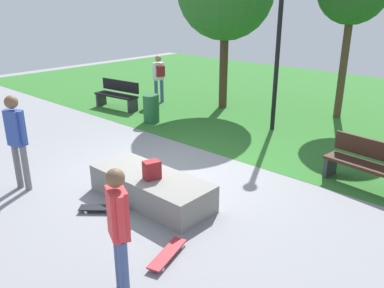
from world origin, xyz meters
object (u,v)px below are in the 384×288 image
(backpack_on_ledge, at_px, (152,170))
(skateboard_by_ledge, at_px, (167,254))
(park_bench_near_path, at_px, (118,94))
(trash_bin, at_px, (151,109))
(park_bench_center_lawn, at_px, (369,164))
(lamp_post, at_px, (279,34))
(skater_performing_trick, at_px, (119,224))
(skateboard_spare, at_px, (103,208))
(pedestrian_with_backpack, at_px, (159,75))
(skater_watching, at_px, (17,135))
(concrete_ledge, at_px, (151,187))

(backpack_on_ledge, relative_size, skateboard_by_ledge, 0.39)
(skateboard_by_ledge, distance_m, park_bench_near_path, 8.37)
(park_bench_near_path, relative_size, trash_bin, 2.02)
(backpack_on_ledge, xyz_separation_m, trash_bin, (-3.67, 3.33, -0.24))
(park_bench_center_lawn, bearing_deg, lamp_post, 149.34)
(backpack_on_ledge, bearing_deg, skater_performing_trick, -124.27)
(skateboard_spare, xyz_separation_m, pedestrian_with_backpack, (-4.78, 5.86, 0.91))
(skateboard_by_ledge, height_order, pedestrian_with_backpack, pedestrian_with_backpack)
(park_bench_near_path, distance_m, pedestrian_with_backpack, 1.59)
(lamp_post, bearing_deg, pedestrian_with_backpack, -179.91)
(skateboard_by_ledge, distance_m, skateboard_spare, 1.73)
(skater_performing_trick, bearing_deg, skateboard_spare, 150.64)
(skater_performing_trick, height_order, lamp_post, lamp_post)
(skater_performing_trick, bearing_deg, skater_watching, 171.50)
(skater_performing_trick, xyz_separation_m, skateboard_spare, (-1.82, 1.03, -0.90))
(backpack_on_ledge, bearing_deg, lamp_post, 25.19)
(park_bench_near_path, bearing_deg, skateboard_by_ledge, -33.36)
(concrete_ledge, bearing_deg, park_bench_near_path, 147.09)
(backpack_on_ledge, height_order, trash_bin, trash_bin)
(skateboard_spare, height_order, lamp_post, lamp_post)
(skateboard_by_ledge, height_order, park_bench_near_path, park_bench_near_path)
(lamp_post, xyz_separation_m, pedestrian_with_backpack, (-4.52, -0.01, -1.58))
(backpack_on_ledge, relative_size, skateboard_spare, 0.44)
(backpack_on_ledge, distance_m, pedestrian_with_backpack, 7.30)
(backpack_on_ledge, relative_size, park_bench_near_path, 0.19)
(pedestrian_with_backpack, bearing_deg, skateboard_spare, -50.81)
(skateboard_by_ledge, height_order, lamp_post, lamp_post)
(trash_bin, bearing_deg, concrete_ledge, -42.49)
(trash_bin, bearing_deg, park_bench_near_path, 170.23)
(skateboard_spare, bearing_deg, lamp_post, 92.50)
(skater_performing_trick, distance_m, park_bench_near_path, 8.95)
(park_bench_near_path, height_order, park_bench_center_lawn, same)
(skater_performing_trick, bearing_deg, backpack_on_ledge, 128.12)
(lamp_post, bearing_deg, park_bench_center_lawn, -30.66)
(backpack_on_ledge, relative_size, trash_bin, 0.39)
(concrete_ledge, relative_size, park_bench_near_path, 1.43)
(skateboard_by_ledge, bearing_deg, concrete_ledge, 144.90)
(backpack_on_ledge, xyz_separation_m, skater_performing_trick, (1.40, -1.78, 0.32))
(skater_watching, xyz_separation_m, skateboard_by_ledge, (3.56, 0.31, -1.01))
(park_bench_center_lawn, bearing_deg, skateboard_spare, -126.99)
(skater_watching, bearing_deg, backpack_on_ledge, 28.60)
(concrete_ledge, xyz_separation_m, skater_performing_trick, (1.52, -1.86, 0.72))
(skater_performing_trick, relative_size, pedestrian_with_backpack, 1.02)
(skateboard_by_ledge, relative_size, trash_bin, 1.01)
(lamp_post, height_order, trash_bin, lamp_post)
(skater_performing_trick, bearing_deg, skateboard_by_ledge, 96.46)
(backpack_on_ledge, bearing_deg, skateboard_spare, 168.30)
(skater_watching, height_order, trash_bin, skater_watching)
(concrete_ledge, bearing_deg, backpack_on_ledge, -31.27)
(skateboard_by_ledge, bearing_deg, backpack_on_ledge, 144.56)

